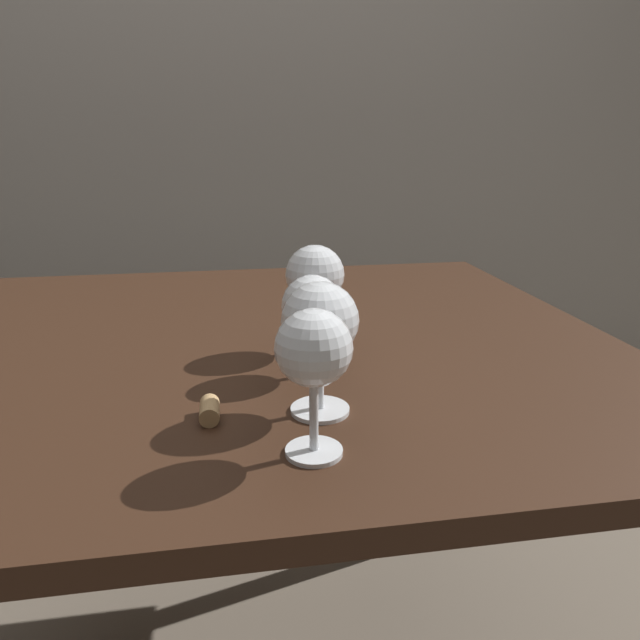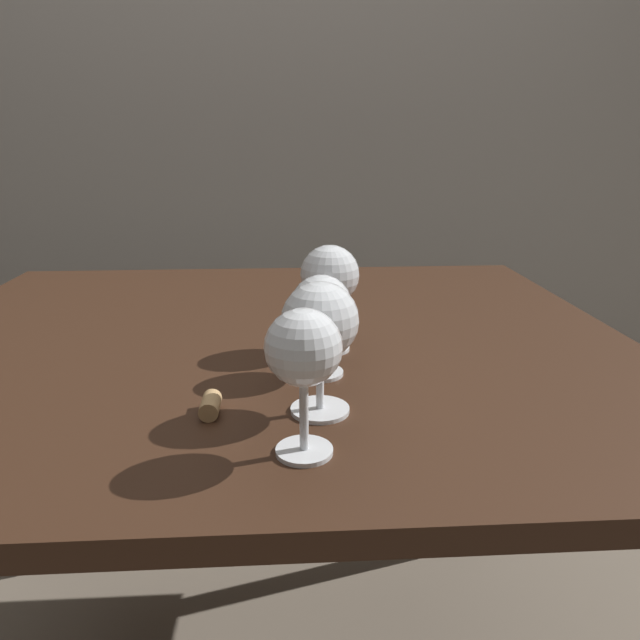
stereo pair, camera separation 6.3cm
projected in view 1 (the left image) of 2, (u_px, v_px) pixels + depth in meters
back_wall at (223, 58)px, 1.91m from camera, size 5.00×0.08×2.60m
dining_table at (249, 392)px, 0.94m from camera, size 1.14×0.98×0.75m
wine_glass_pinot at (314, 352)px, 0.54m from camera, size 0.07×0.07×0.15m
wine_glass_amber at (320, 323)px, 0.63m from camera, size 0.09×0.09×0.15m
wine_glass_port at (312, 309)px, 0.74m from camera, size 0.08×0.08×0.13m
wine_glass_merlot at (315, 276)px, 0.82m from camera, size 0.08×0.08×0.16m
cork at (210, 410)px, 0.64m from camera, size 0.02×0.04×0.02m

